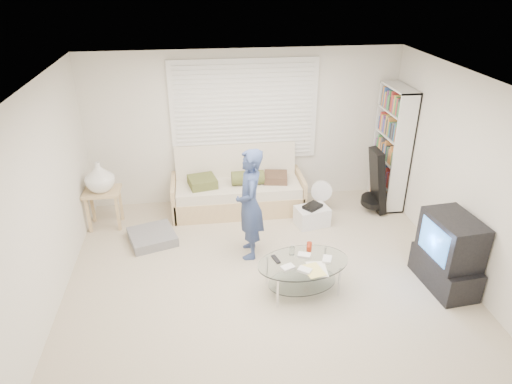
{
  "coord_description": "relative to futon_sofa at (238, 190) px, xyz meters",
  "views": [
    {
      "loc": [
        -0.75,
        -4.73,
        3.64
      ],
      "look_at": [
        -0.07,
        0.3,
        1.08
      ],
      "focal_mm": 32.0,
      "sensor_mm": 36.0,
      "label": 1
    }
  ],
  "objects": [
    {
      "name": "ground",
      "position": [
        0.16,
        -1.87,
        -0.34
      ],
      "size": [
        5.0,
        5.0,
        0.0
      ],
      "primitive_type": "plane",
      "color": "tan",
      "rests_on": "ground"
    },
    {
      "name": "room_shell",
      "position": [
        0.16,
        -1.4,
        1.29
      ],
      "size": [
        5.02,
        4.52,
        2.51
      ],
      "color": "silver",
      "rests_on": "ground"
    },
    {
      "name": "window_blinds",
      "position": [
        0.16,
        0.33,
        1.21
      ],
      "size": [
        2.32,
        0.08,
        1.62
      ],
      "color": "silver",
      "rests_on": "ground"
    },
    {
      "name": "futon_sofa",
      "position": [
        0.0,
        0.0,
        0.0
      ],
      "size": [
        2.1,
        0.85,
        1.03
      ],
      "color": "tan",
      "rests_on": "ground"
    },
    {
      "name": "grey_floor_pillow",
      "position": [
        -1.33,
        -0.83,
        -0.27
      ],
      "size": [
        0.78,
        0.78,
        0.14
      ],
      "primitive_type": "cube",
      "rotation": [
        0.0,
        0.0,
        0.31
      ],
      "color": "slate",
      "rests_on": "ground"
    },
    {
      "name": "side_table",
      "position": [
        -2.06,
        -0.29,
        0.45
      ],
      "size": [
        0.53,
        0.43,
        1.06
      ],
      "color": "tan",
      "rests_on": "ground"
    },
    {
      "name": "bookshelf",
      "position": [
        2.48,
        -0.1,
        0.65
      ],
      "size": [
        0.31,
        0.83,
        1.97
      ],
      "color": "white",
      "rests_on": "ground"
    },
    {
      "name": "guitar_case",
      "position": [
        2.18,
        -0.41,
        0.13
      ],
      "size": [
        0.38,
        0.39,
        1.06
      ],
      "color": "black",
      "rests_on": "ground"
    },
    {
      "name": "floor_fan",
      "position": [
        1.3,
        -0.31,
        -0.01
      ],
      "size": [
        0.35,
        0.23,
        0.57
      ],
      "color": "white",
      "rests_on": "ground"
    },
    {
      "name": "storage_bin",
      "position": [
        1.08,
        -0.68,
        -0.18
      ],
      "size": [
        0.55,
        0.44,
        0.34
      ],
      "color": "white",
      "rests_on": "ground"
    },
    {
      "name": "tv_unit",
      "position": [
        2.36,
        -2.33,
        0.13
      ],
      "size": [
        0.55,
        0.92,
        0.96
      ],
      "color": "black",
      "rests_on": "ground"
    },
    {
      "name": "coffee_table",
      "position": [
        0.58,
        -2.21,
        0.0
      ],
      "size": [
        1.21,
        0.86,
        0.54
      ],
      "color": "silver",
      "rests_on": "ground"
    },
    {
      "name": "standing_person",
      "position": [
        0.04,
        -1.33,
        0.44
      ],
      "size": [
        0.4,
        0.59,
        1.55
      ],
      "primitive_type": "imported",
      "rotation": [
        0.0,
        0.0,
        -1.63
      ],
      "color": "navy",
      "rests_on": "ground"
    }
  ]
}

